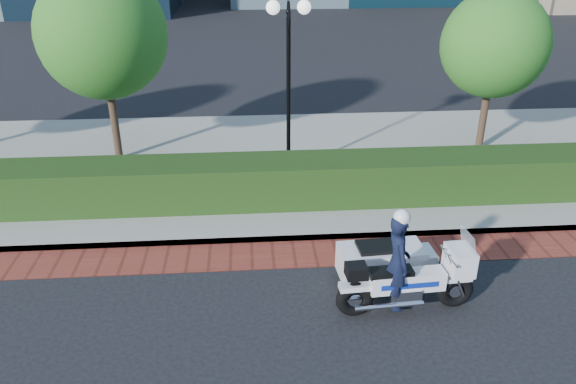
{
  "coord_description": "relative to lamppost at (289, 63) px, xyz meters",
  "views": [
    {
      "loc": [
        0.0,
        -7.91,
        5.9
      ],
      "look_at": [
        0.77,
        2.27,
        1.0
      ],
      "focal_mm": 35.0,
      "sensor_mm": 36.0,
      "label": 1
    }
  ],
  "objects": [
    {
      "name": "brick_strip",
      "position": [
        -1.0,
        -3.7,
        -2.95
      ],
      "size": [
        60.0,
        1.0,
        0.01
      ],
      "primitive_type": "cube",
      "color": "maroon",
      "rests_on": "ground"
    },
    {
      "name": "ground",
      "position": [
        -1.0,
        -5.2,
        -2.96
      ],
      "size": [
        120.0,
        120.0,
        0.0
      ],
      "primitive_type": "plane",
      "color": "black",
      "rests_on": "ground"
    },
    {
      "name": "sidewalk",
      "position": [
        -1.0,
        0.8,
        -2.88
      ],
      "size": [
        60.0,
        8.0,
        0.15
      ],
      "primitive_type": "cube",
      "color": "gray",
      "rests_on": "ground"
    },
    {
      "name": "tree_b",
      "position": [
        -4.5,
        1.3,
        0.48
      ],
      "size": [
        3.2,
        3.2,
        4.89
      ],
      "color": "#332319",
      "rests_on": "sidewalk"
    },
    {
      "name": "police_motorcycle",
      "position": [
        1.41,
        -5.27,
        -2.3
      ],
      "size": [
        2.38,
        1.68,
        1.93
      ],
      "rotation": [
        0.0,
        0.0,
        0.07
      ],
      "color": "black",
      "rests_on": "ground"
    },
    {
      "name": "hedge_main",
      "position": [
        -1.0,
        -1.6,
        -2.31
      ],
      "size": [
        18.0,
        1.2,
        1.0
      ],
      "primitive_type": "cube",
      "color": "black",
      "rests_on": "sidewalk"
    },
    {
      "name": "lamppost",
      "position": [
        0.0,
        0.0,
        0.0
      ],
      "size": [
        1.02,
        0.7,
        4.21
      ],
      "color": "black",
      "rests_on": "sidewalk"
    },
    {
      "name": "tree_c",
      "position": [
        5.5,
        1.3,
        0.09
      ],
      "size": [
        2.8,
        2.8,
        4.3
      ],
      "color": "#332319",
      "rests_on": "sidewalk"
    }
  ]
}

